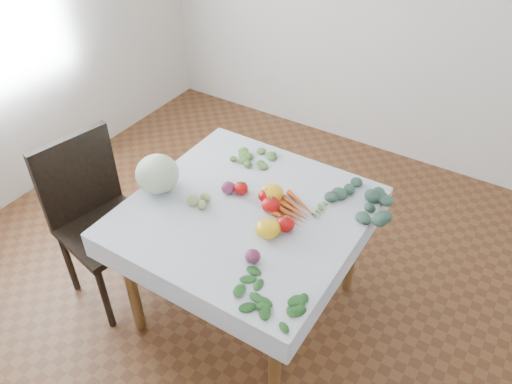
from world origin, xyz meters
TOP-DOWN VIEW (x-y plane):
  - ground at (0.00, 0.00)m, footprint 4.00×4.00m
  - table at (0.00, 0.00)m, footprint 1.00×1.00m
  - tablecloth at (0.00, 0.00)m, footprint 1.12×1.12m
  - chair at (-0.82, -0.27)m, footprint 0.53×0.53m
  - cabbage at (-0.47, -0.10)m, footprint 0.23×0.23m
  - tomato_a at (0.05, 0.11)m, footprint 0.08×0.08m
  - tomato_b at (0.24, -0.02)m, footprint 0.11×0.11m
  - tomato_c at (0.11, 0.06)m, footprint 0.11×0.11m
  - tomato_d at (-0.09, 0.10)m, footprint 0.09×0.09m
  - heirloom_back at (0.07, 0.14)m, footprint 0.14×0.14m
  - heirloom_front at (0.19, -0.10)m, footprint 0.14×0.14m
  - onion_a at (-0.15, 0.07)m, footprint 0.08×0.08m
  - onion_b at (0.22, -0.27)m, footprint 0.07×0.07m
  - tomatillo_cluster at (-0.18, -0.08)m, footprint 0.12×0.12m
  - carrot_bunch at (0.22, 0.10)m, footprint 0.22×0.23m
  - kale_bunch at (0.47, 0.35)m, footprint 0.30×0.30m
  - basil_bunch at (0.39, -0.42)m, footprint 0.29×0.24m
  - dill_bunch at (-0.18, 0.39)m, footprint 0.24×0.19m

SIDE VIEW (x-z plane):
  - ground at x=0.00m, z-range 0.00..0.00m
  - chair at x=-0.82m, z-range 0.07..1.07m
  - table at x=0.00m, z-range 0.28..1.03m
  - tablecloth at x=0.00m, z-range 0.75..0.76m
  - basil_bunch at x=0.39m, z-range 0.76..0.77m
  - dill_bunch at x=-0.18m, z-range 0.76..0.78m
  - carrot_bunch at x=0.22m, z-range 0.76..0.79m
  - kale_bunch at x=0.47m, z-range 0.76..0.80m
  - tomatillo_cluster at x=-0.18m, z-range 0.76..0.81m
  - onion_b at x=0.22m, z-range 0.76..0.81m
  - onion_a at x=-0.15m, z-range 0.76..0.82m
  - tomato_d at x=-0.09m, z-range 0.76..0.82m
  - tomato_a at x=0.05m, z-range 0.76..0.83m
  - tomato_b at x=0.24m, z-range 0.76..0.83m
  - tomato_c at x=0.11m, z-range 0.76..0.84m
  - heirloom_front at x=0.19m, z-range 0.76..0.84m
  - heirloom_back at x=0.07m, z-range 0.76..0.84m
  - cabbage at x=-0.47m, z-range 0.76..0.96m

